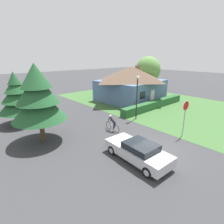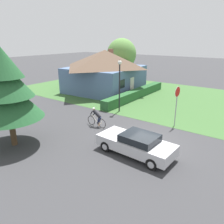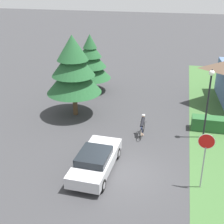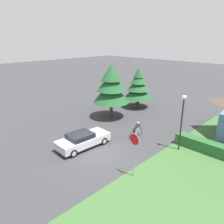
{
  "view_description": "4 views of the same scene",
  "coord_description": "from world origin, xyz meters",
  "px_view_note": "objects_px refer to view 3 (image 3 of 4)",
  "views": [
    {
      "loc": [
        -9.35,
        -6.23,
        6.35
      ],
      "look_at": [
        -0.44,
        3.7,
        2.08
      ],
      "focal_mm": 28.0,
      "sensor_mm": 36.0,
      "label": 1
    },
    {
      "loc": [
        -11.39,
        -5.53,
        6.3
      ],
      "look_at": [
        -0.43,
        2.49,
        1.71
      ],
      "focal_mm": 35.0,
      "sensor_mm": 36.0,
      "label": 2
    },
    {
      "loc": [
        2.27,
        -13.59,
        9.93
      ],
      "look_at": [
        -1.65,
        3.96,
        1.71
      ],
      "focal_mm": 50.0,
      "sensor_mm": 36.0,
      "label": 3
    },
    {
      "loc": [
        11.36,
        -9.88,
        8.56
      ],
      "look_at": [
        -2.0,
        3.66,
        2.06
      ],
      "focal_mm": 35.0,
      "sensor_mm": 36.0,
      "label": 4
    }
  ],
  "objects_px": {
    "conifer_tall_near": "(73,69)",
    "conifer_tall_far": "(90,62)",
    "street_lamp": "(209,92)",
    "cyclist": "(142,126)",
    "stop_sign": "(205,150)",
    "sedan_left_lane": "(95,161)"
  },
  "relations": [
    {
      "from": "conifer_tall_near",
      "to": "conifer_tall_far",
      "type": "relative_size",
      "value": 1.18
    },
    {
      "from": "street_lamp",
      "to": "conifer_tall_far",
      "type": "relative_size",
      "value": 0.91
    },
    {
      "from": "cyclist",
      "to": "conifer_tall_far",
      "type": "xyz_separation_m",
      "value": [
        -5.57,
        7.26,
        2.01
      ]
    },
    {
      "from": "stop_sign",
      "to": "conifer_tall_near",
      "type": "distance_m",
      "value": 11.35
    },
    {
      "from": "stop_sign",
      "to": "conifer_tall_far",
      "type": "height_order",
      "value": "conifer_tall_far"
    },
    {
      "from": "stop_sign",
      "to": "street_lamp",
      "type": "height_order",
      "value": "street_lamp"
    },
    {
      "from": "conifer_tall_near",
      "to": "stop_sign",
      "type": "bearing_deg",
      "value": -37.89
    },
    {
      "from": "street_lamp",
      "to": "conifer_tall_near",
      "type": "bearing_deg",
      "value": 170.18
    },
    {
      "from": "stop_sign",
      "to": "street_lamp",
      "type": "distance_m",
      "value": 5.42
    },
    {
      "from": "street_lamp",
      "to": "conifer_tall_far",
      "type": "xyz_separation_m",
      "value": [
        -9.48,
        6.65,
        -0.46
      ]
    },
    {
      "from": "sedan_left_lane",
      "to": "stop_sign",
      "type": "relative_size",
      "value": 1.5
    },
    {
      "from": "cyclist",
      "to": "conifer_tall_far",
      "type": "height_order",
      "value": "conifer_tall_far"
    },
    {
      "from": "conifer_tall_near",
      "to": "conifer_tall_far",
      "type": "height_order",
      "value": "conifer_tall_near"
    },
    {
      "from": "sedan_left_lane",
      "to": "conifer_tall_far",
      "type": "distance_m",
      "value": 12.5
    },
    {
      "from": "stop_sign",
      "to": "sedan_left_lane",
      "type": "bearing_deg",
      "value": 3.1
    },
    {
      "from": "sedan_left_lane",
      "to": "cyclist",
      "type": "xyz_separation_m",
      "value": [
        1.92,
        4.52,
        0.03
      ]
    },
    {
      "from": "street_lamp",
      "to": "cyclist",
      "type": "bearing_deg",
      "value": -171.01
    },
    {
      "from": "cyclist",
      "to": "conifer_tall_near",
      "type": "distance_m",
      "value": 6.45
    },
    {
      "from": "conifer_tall_far",
      "to": "street_lamp",
      "type": "bearing_deg",
      "value": -35.03
    },
    {
      "from": "sedan_left_lane",
      "to": "conifer_tall_near",
      "type": "relative_size",
      "value": 0.76
    },
    {
      "from": "cyclist",
      "to": "street_lamp",
      "type": "relative_size",
      "value": 0.39
    },
    {
      "from": "street_lamp",
      "to": "conifer_tall_near",
      "type": "height_order",
      "value": "conifer_tall_near"
    }
  ]
}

